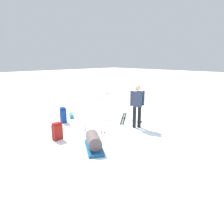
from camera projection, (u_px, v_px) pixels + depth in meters
ground_plane at (112, 130)px, 8.09m from camera, size 80.00×80.00×0.00m
skier_standing at (137, 104)px, 8.12m from camera, size 0.38×0.47×1.70m
ski_pair_near at (123, 118)px, 9.62m from camera, size 1.34×1.66×0.05m
ski_pair_far at (140, 122)px, 8.99m from camera, size 1.95×0.26×0.05m
backpack_large_dark at (63, 115)px, 8.96m from camera, size 0.41×0.33×0.64m
backpack_bright at (57, 131)px, 7.03m from camera, size 0.21×0.32×0.60m
ski_poles_planted_near at (103, 114)px, 7.46m from camera, size 0.19×0.11×1.36m
ski_poles_planted_far at (108, 106)px, 8.89m from camera, size 0.16×0.10×1.27m
gear_sled at (94, 142)px, 6.31m from camera, size 1.28×1.03×0.49m
sleeping_mat_rolled at (71, 115)px, 9.76m from camera, size 0.57×0.42×0.18m
thermos_bottle at (85, 127)px, 7.97m from camera, size 0.07×0.07×0.26m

